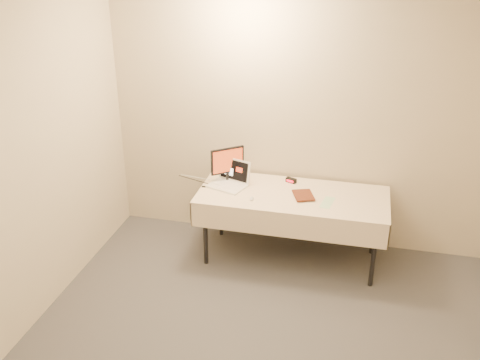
% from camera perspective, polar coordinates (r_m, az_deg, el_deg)
% --- Properties ---
extents(back_wall, '(4.00, 0.10, 2.70)m').
position_cam_1_polar(back_wall, '(5.46, 6.63, 6.33)').
color(back_wall, beige).
rests_on(back_wall, ground).
extents(table, '(1.86, 0.81, 0.74)m').
position_cam_1_polar(table, '(5.30, 5.64, -2.12)').
color(table, black).
rests_on(table, ground).
extents(laptop, '(0.44, 0.40, 0.25)m').
position_cam_1_polar(laptop, '(5.42, -1.07, 0.06)').
color(laptop, white).
rests_on(laptop, table).
extents(monitor, '(0.29, 0.24, 0.37)m').
position_cam_1_polar(monitor, '(5.43, -1.34, 1.92)').
color(monitor, black).
rests_on(monitor, table).
extents(book, '(0.18, 0.08, 0.25)m').
position_cam_1_polar(book, '(5.17, 5.85, -0.61)').
color(book, maroon).
rests_on(book, table).
extents(alarm_clock, '(0.12, 0.08, 0.04)m').
position_cam_1_polar(alarm_clock, '(5.51, 5.47, -0.03)').
color(alarm_clock, black).
rests_on(alarm_clock, table).
extents(clicker, '(0.05, 0.09, 0.02)m').
position_cam_1_polar(clicker, '(5.15, 1.25, -1.99)').
color(clicker, silver).
rests_on(clicker, table).
extents(paper_form, '(0.14, 0.26, 0.00)m').
position_cam_1_polar(paper_form, '(5.16, 9.31, -2.38)').
color(paper_form, '#AEDAAE').
rests_on(paper_form, table).
extents(usb_dongle, '(0.06, 0.02, 0.01)m').
position_cam_1_polar(usb_dongle, '(5.40, -3.78, -0.71)').
color(usb_dongle, black).
rests_on(usb_dongle, table).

